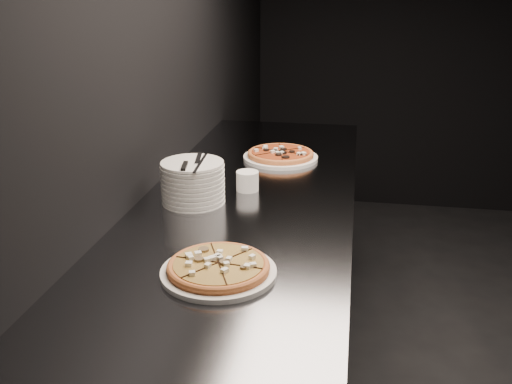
% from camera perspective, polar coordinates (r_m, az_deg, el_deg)
% --- Properties ---
extents(wall_left, '(0.02, 5.00, 2.80)m').
position_cam_1_polar(wall_left, '(1.96, -12.13, 12.85)').
color(wall_left, black).
rests_on(wall_left, floor).
extents(counter, '(0.74, 2.44, 0.92)m').
position_cam_1_polar(counter, '(2.18, -0.98, -12.41)').
color(counter, slate).
rests_on(counter, floor).
extents(pizza_mushroom, '(0.30, 0.30, 0.04)m').
position_cam_1_polar(pizza_mushroom, '(1.50, -3.77, -7.61)').
color(pizza_mushroom, white).
rests_on(pizza_mushroom, counter).
extents(pizza_tomato, '(0.36, 0.36, 0.04)m').
position_cam_1_polar(pizza_tomato, '(2.45, 2.47, 3.72)').
color(pizza_tomato, white).
rests_on(pizza_tomato, counter).
extents(plate_stack, '(0.22, 0.22, 0.15)m').
position_cam_1_polar(plate_stack, '(1.97, -6.33, 0.98)').
color(plate_stack, white).
rests_on(plate_stack, counter).
extents(cutlery, '(0.08, 0.23, 0.01)m').
position_cam_1_polar(cutlery, '(1.92, -6.30, 2.92)').
color(cutlery, silver).
rests_on(cutlery, plate_stack).
extents(ramekin, '(0.08, 0.08, 0.07)m').
position_cam_1_polar(ramekin, '(2.08, -0.86, 1.17)').
color(ramekin, white).
rests_on(ramekin, counter).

